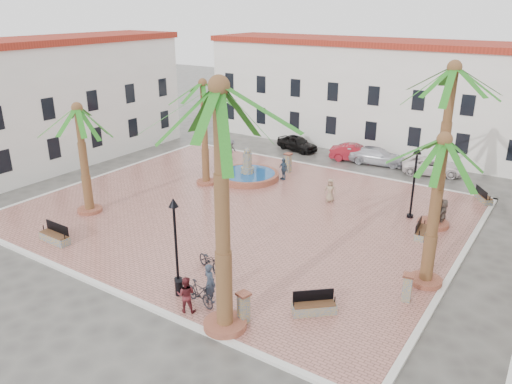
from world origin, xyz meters
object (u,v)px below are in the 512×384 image
at_px(bench_ne, 483,198).
at_px(bicycle_a, 210,261).
at_px(lamppost_s, 175,226).
at_px(cyclist_b, 186,295).
at_px(palm_ne, 452,86).
at_px(lamppost_e, 415,170).
at_px(car_black, 297,143).
at_px(fountain, 247,174).
at_px(palm_s, 220,116).
at_px(pedestrian_fountain_b, 283,169).
at_px(palm_e, 442,158).
at_px(bollard_e, 407,287).
at_px(pedestrian_fountain_a, 330,191).
at_px(litter_bin, 179,288).
at_px(bollard_n, 288,162).
at_px(pedestrian_north, 231,150).
at_px(bench_s, 55,237).
at_px(bench_se, 314,307).
at_px(car_silver, 377,156).
at_px(bench_e, 421,232).
at_px(car_white, 433,166).
at_px(bicycle_b, 199,293).
at_px(bollard_se, 244,307).
at_px(car_red, 356,153).
at_px(cyclist_a, 210,283).
at_px(palm_nw, 203,94).
at_px(palm_sw, 79,121).
at_px(pedestrian_east, 443,212).

xyz_separation_m(bench_ne, bicycle_a, (-9.39, -17.21, 0.24)).
bearing_deg(lamppost_s, cyclist_b, -39.86).
height_order(palm_ne, lamppost_e, palm_ne).
bearing_deg(car_black, fountain, -160.33).
bearing_deg(palm_s, fountain, 121.68).
bearing_deg(pedestrian_fountain_b, palm_e, -10.50).
bearing_deg(palm_s, lamppost_e, 79.68).
xyz_separation_m(bollard_e, pedestrian_fountain_a, (-7.96, 8.83, 0.10)).
bearing_deg(litter_bin, bollard_n, 104.81).
xyz_separation_m(bicycle_a, pedestrian_north, (-10.12, 15.60, 0.36)).
xyz_separation_m(fountain, bench_s, (-2.80, -14.58, -0.03)).
xyz_separation_m(bench_ne, pedestrian_fountain_a, (-8.45, -5.71, 0.53)).
height_order(bench_se, car_silver, car_silver).
distance_m(lamppost_e, pedestrian_north, 16.86).
bearing_deg(bench_se, bollard_e, 4.40).
distance_m(palm_e, cyclist_b, 12.34).
xyz_separation_m(fountain, bench_se, (12.16, -12.72, -0.05)).
xyz_separation_m(bench_se, bench_e, (1.57, 10.02, -0.02)).
bearing_deg(bollard_e, bench_e, 101.31).
height_order(lamppost_s, pedestrian_fountain_a, lamppost_s).
height_order(bollard_n, car_white, bollard_n).
bearing_deg(palm_s, palm_e, 54.14).
distance_m(fountain, bicycle_b, 16.76).
bearing_deg(bollard_se, pedestrian_fountain_a, 101.63).
distance_m(fountain, bench_se, 17.60).
height_order(palm_ne, car_silver, palm_ne).
relative_size(bench_se, lamppost_s, 0.42).
xyz_separation_m(palm_s, car_black, (-10.55, 24.84, -8.15)).
relative_size(bicycle_a, car_white, 0.41).
height_order(palm_ne, car_red, palm_ne).
bearing_deg(litter_bin, bicycle_b, -4.01).
relative_size(bench_s, litter_bin, 2.87).
height_order(fountain, cyclist_a, fountain).
xyz_separation_m(fountain, lamppost_s, (5.64, -13.98, 2.54)).
height_order(fountain, pedestrian_fountain_a, fountain).
distance_m(bench_ne, pedestrian_fountain_a, 10.21).
distance_m(bollard_n, car_silver, 7.97).
relative_size(palm_nw, litter_bin, 10.80).
relative_size(bench_s, cyclist_a, 1.09).
xyz_separation_m(palm_sw, pedestrian_north, (0.81, 13.97, -4.93)).
bearing_deg(palm_s, bench_e, 72.34).
bearing_deg(car_black, cyclist_a, -145.51).
relative_size(palm_sw, litter_bin, 9.88).
bearing_deg(pedestrian_fountain_a, pedestrian_fountain_b, 141.03).
distance_m(palm_ne, car_black, 19.53).
distance_m(palm_s, pedestrian_fountain_b, 20.06).
bearing_deg(palm_sw, bollard_n, 64.78).
distance_m(fountain, bicycle_a, 13.79).
xyz_separation_m(bench_se, bicycle_a, (-5.95, 0.41, 0.22)).
xyz_separation_m(bollard_se, pedestrian_east, (4.25, 14.28, 0.12)).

